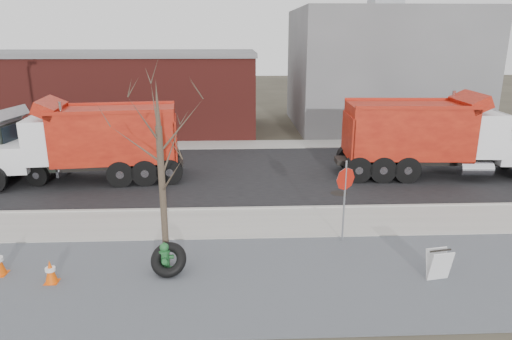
{
  "coord_description": "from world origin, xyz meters",
  "views": [
    {
      "loc": [
        -1.19,
        -14.31,
        6.27
      ],
      "look_at": [
        -0.47,
        2.08,
        1.4
      ],
      "focal_mm": 32.0,
      "sensor_mm": 36.0,
      "label": 1
    }
  ],
  "objects_px": {
    "stop_sign": "(345,187)",
    "dump_truck_red_a": "(434,135)",
    "truck_tire": "(169,260)",
    "sandwich_board": "(439,265)",
    "fire_hydrant": "(165,259)",
    "dump_truck_red_b": "(89,140)"
  },
  "relations": [
    {
      "from": "truck_tire",
      "to": "dump_truck_red_b",
      "type": "height_order",
      "value": "dump_truck_red_b"
    },
    {
      "from": "stop_sign",
      "to": "dump_truck_red_b",
      "type": "height_order",
      "value": "dump_truck_red_b"
    },
    {
      "from": "stop_sign",
      "to": "sandwich_board",
      "type": "height_order",
      "value": "stop_sign"
    },
    {
      "from": "truck_tire",
      "to": "dump_truck_red_a",
      "type": "height_order",
      "value": "dump_truck_red_a"
    },
    {
      "from": "fire_hydrant",
      "to": "dump_truck_red_b",
      "type": "height_order",
      "value": "dump_truck_red_b"
    },
    {
      "from": "fire_hydrant",
      "to": "sandwich_board",
      "type": "relative_size",
      "value": 1.02
    },
    {
      "from": "truck_tire",
      "to": "stop_sign",
      "type": "distance_m",
      "value": 5.65
    },
    {
      "from": "dump_truck_red_b",
      "to": "stop_sign",
      "type": "bearing_deg",
      "value": 138.75
    },
    {
      "from": "stop_sign",
      "to": "dump_truck_red_a",
      "type": "bearing_deg",
      "value": 43.93
    },
    {
      "from": "dump_truck_red_a",
      "to": "truck_tire",
      "type": "bearing_deg",
      "value": -138.31
    },
    {
      "from": "sandwich_board",
      "to": "dump_truck_red_a",
      "type": "bearing_deg",
      "value": 58.22
    },
    {
      "from": "dump_truck_red_b",
      "to": "fire_hydrant",
      "type": "bearing_deg",
      "value": 111.16
    },
    {
      "from": "sandwich_board",
      "to": "dump_truck_red_b",
      "type": "distance_m",
      "value": 14.93
    },
    {
      "from": "stop_sign",
      "to": "sandwich_board",
      "type": "bearing_deg",
      "value": -57.16
    },
    {
      "from": "sandwich_board",
      "to": "dump_truck_red_b",
      "type": "bearing_deg",
      "value": 131.82
    },
    {
      "from": "fire_hydrant",
      "to": "dump_truck_red_a",
      "type": "height_order",
      "value": "dump_truck_red_a"
    },
    {
      "from": "stop_sign",
      "to": "sandwich_board",
      "type": "xyz_separation_m",
      "value": [
        2.0,
        -2.45,
        -1.35
      ]
    },
    {
      "from": "dump_truck_red_a",
      "to": "fire_hydrant",
      "type": "bearing_deg",
      "value": -139.03
    },
    {
      "from": "truck_tire",
      "to": "stop_sign",
      "type": "relative_size",
      "value": 0.41
    },
    {
      "from": "sandwich_board",
      "to": "dump_truck_red_b",
      "type": "xyz_separation_m",
      "value": [
        -11.71,
        9.15,
        1.41
      ]
    },
    {
      "from": "fire_hydrant",
      "to": "dump_truck_red_b",
      "type": "relative_size",
      "value": 0.1
    },
    {
      "from": "truck_tire",
      "to": "sandwich_board",
      "type": "distance_m",
      "value": 7.2
    }
  ]
}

